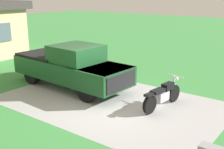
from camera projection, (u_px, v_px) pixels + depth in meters
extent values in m
plane|color=#3A833F|center=(110.00, 102.00, 10.95)|extent=(80.00, 80.00, 0.00)
cube|color=#9E9E9E|center=(110.00, 102.00, 10.95)|extent=(5.32, 8.32, 0.01)
cylinder|color=black|center=(174.00, 93.00, 10.92)|extent=(0.67, 0.19, 0.66)
cylinder|color=black|center=(150.00, 105.00, 9.83)|extent=(0.67, 0.19, 0.66)
cube|color=silver|center=(162.00, 96.00, 10.33)|extent=(0.59, 0.32, 0.32)
cube|color=black|center=(168.00, 86.00, 10.49)|extent=(0.55, 0.32, 0.24)
cube|color=black|center=(158.00, 91.00, 10.04)|extent=(0.63, 0.34, 0.12)
cube|color=black|center=(150.00, 94.00, 9.72)|extent=(0.50, 0.25, 0.08)
cylinder|color=silver|center=(174.00, 84.00, 10.81)|extent=(0.34, 0.10, 0.77)
cylinder|color=silver|center=(175.00, 76.00, 10.72)|extent=(0.12, 0.70, 0.04)
sphere|color=silver|center=(176.00, 79.00, 10.85)|extent=(0.16, 0.16, 0.16)
cylinder|color=black|center=(115.00, 81.00, 12.10)|extent=(0.35, 0.86, 0.84)
cylinder|color=black|center=(87.00, 91.00, 10.89)|extent=(0.35, 0.86, 0.84)
cylinder|color=black|center=(60.00, 68.00, 14.25)|extent=(0.35, 0.86, 0.84)
cylinder|color=black|center=(32.00, 75.00, 13.04)|extent=(0.35, 0.86, 0.84)
cube|color=#194723|center=(71.00, 69.00, 12.50)|extent=(2.31, 5.70, 0.80)
cube|color=#194723|center=(102.00, 70.00, 11.27)|extent=(2.00, 2.00, 0.20)
cube|color=#194723|center=(76.00, 53.00, 12.04)|extent=(1.90, 2.00, 0.70)
cube|color=#3F4C56|center=(90.00, 59.00, 11.58)|extent=(1.71, 0.25, 0.60)
cube|color=black|center=(48.00, 58.00, 13.38)|extent=(2.03, 2.50, 0.50)
cube|color=black|center=(121.00, 81.00, 10.78)|extent=(1.70, 0.19, 0.64)
cube|color=#4C5966|center=(0.00, 33.00, 17.02)|extent=(1.40, 0.06, 1.10)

